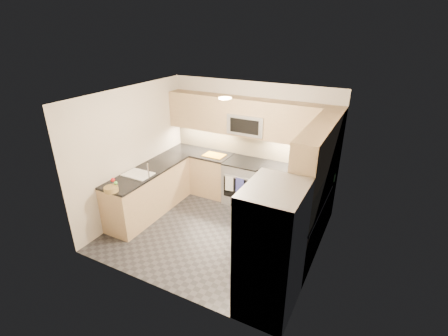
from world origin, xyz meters
TOP-DOWN VIEW (x-y plane):
  - floor at (0.00, 0.00)m, footprint 3.60×3.20m
  - ceiling at (0.00, 0.00)m, footprint 3.60×3.20m
  - wall_back at (0.00, 1.60)m, footprint 3.60×0.02m
  - wall_front at (0.00, -1.60)m, footprint 3.60×0.02m
  - wall_left at (-1.80, 0.00)m, footprint 0.02×3.20m
  - wall_right at (1.80, 0.00)m, footprint 0.02×3.20m
  - base_cab_back_left at (-1.09, 1.30)m, footprint 1.42×0.60m
  - base_cab_back_right at (1.09, 1.30)m, footprint 1.42×0.60m
  - base_cab_right at (1.50, 0.15)m, footprint 0.60×1.70m
  - base_cab_peninsula at (-1.50, 0.00)m, footprint 0.60×2.00m
  - countertop_back_left at (-1.09, 1.30)m, footprint 1.42×0.63m
  - countertop_back_right at (1.09, 1.30)m, footprint 1.42×0.63m
  - countertop_right at (1.50, 0.15)m, footprint 0.63×1.70m
  - countertop_peninsula at (-1.50, 0.00)m, footprint 0.63×2.00m
  - upper_cab_back at (0.00, 1.43)m, footprint 3.60×0.35m
  - upper_cab_right at (1.62, 0.28)m, footprint 0.35×1.95m
  - backsplash_back at (0.00, 1.60)m, footprint 3.60×0.01m
  - backsplash_right at (1.80, 0.45)m, footprint 0.01×2.30m
  - gas_range at (0.00, 1.28)m, footprint 0.76×0.65m
  - range_cooktop at (0.00, 1.28)m, footprint 0.76×0.65m
  - oven_door_glass at (0.00, 0.95)m, footprint 0.62×0.02m
  - oven_handle at (0.00, 0.93)m, footprint 0.60×0.02m
  - microwave at (0.00, 1.40)m, footprint 0.76×0.40m
  - microwave_door at (0.00, 1.20)m, footprint 0.60×0.01m
  - refrigerator at (1.45, -1.15)m, footprint 0.70×0.90m
  - fridge_handle_left at (1.08, -1.33)m, footprint 0.02×0.02m
  - fridge_handle_right at (1.08, -0.97)m, footprint 0.02×0.02m
  - sink_basin at (-1.50, -0.25)m, footprint 0.52×0.38m
  - faucet at (-1.24, -0.25)m, footprint 0.03×0.03m
  - utensil_bowl at (1.69, 1.16)m, footprint 0.31×0.31m
  - cutting_board at (-0.71, 1.25)m, footprint 0.45×0.32m
  - fruit_basket at (-1.45, -0.96)m, footprint 0.27×0.27m
  - fruit_apple at (-1.57, -0.79)m, footprint 0.07×0.07m
  - fruit_pear at (-1.44, -0.86)m, footprint 0.06×0.06m
  - dish_towel_check at (-0.17, 0.91)m, footprint 0.17×0.03m
  - dish_towel_blue at (0.07, 0.91)m, footprint 0.18×0.04m

SIDE VIEW (x-z plane):
  - floor at x=0.00m, z-range 0.00..0.00m
  - base_cab_back_left at x=-1.09m, z-range 0.00..0.90m
  - base_cab_back_right at x=1.09m, z-range 0.00..0.90m
  - base_cab_right at x=1.50m, z-range 0.00..0.90m
  - base_cab_peninsula at x=-1.50m, z-range 0.00..0.90m
  - oven_door_glass at x=0.00m, z-range 0.22..0.68m
  - gas_range at x=0.00m, z-range 0.00..0.91m
  - dish_towel_check at x=-0.17m, z-range 0.39..0.71m
  - dish_towel_blue at x=0.07m, z-range 0.38..0.72m
  - oven_handle at x=0.00m, z-range 0.71..0.73m
  - sink_basin at x=-1.50m, z-range 0.80..0.96m
  - refrigerator at x=1.45m, z-range 0.00..1.80m
  - range_cooktop at x=0.00m, z-range 0.90..0.93m
  - countertop_back_left at x=-1.09m, z-range 0.90..0.94m
  - countertop_back_right at x=1.09m, z-range 0.90..0.94m
  - countertop_right at x=1.50m, z-range 0.90..0.94m
  - countertop_peninsula at x=-1.50m, z-range 0.90..0.94m
  - cutting_board at x=-0.71m, z-range 0.94..0.95m
  - fridge_handle_left at x=1.08m, z-range 0.35..1.55m
  - fridge_handle_right at x=1.08m, z-range 0.35..1.55m
  - fruit_basket at x=-1.45m, z-range 0.94..1.03m
  - utensil_bowl at x=1.69m, z-range 0.94..1.09m
  - fruit_apple at x=-1.57m, z-range 1.02..1.09m
  - fruit_pear at x=-1.44m, z-range 1.02..1.09m
  - faucet at x=-1.24m, z-range 0.94..1.22m
  - backsplash_back at x=0.00m, z-range 0.94..1.45m
  - backsplash_right at x=1.80m, z-range 0.94..1.45m
  - wall_back at x=0.00m, z-range 0.00..2.50m
  - wall_front at x=0.00m, z-range 0.00..2.50m
  - wall_left at x=-1.80m, z-range 0.00..2.50m
  - wall_right at x=1.80m, z-range 0.00..2.50m
  - microwave at x=0.00m, z-range 1.50..1.90m
  - microwave_door at x=0.00m, z-range 1.56..1.84m
  - upper_cab_back at x=0.00m, z-range 1.45..2.20m
  - upper_cab_right at x=1.62m, z-range 1.45..2.20m
  - ceiling at x=0.00m, z-range 2.49..2.51m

